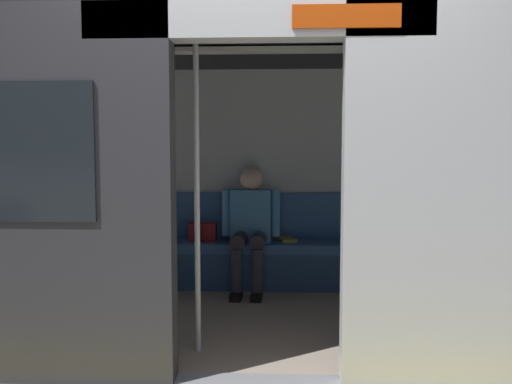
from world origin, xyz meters
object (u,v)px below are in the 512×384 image
at_px(bench_seat, 266,253).
at_px(book, 286,239).
at_px(train_car, 256,131).
at_px(handbag, 203,232).
at_px(person_seated, 250,220).
at_px(grab_pole_door, 197,193).

distance_m(bench_seat, book, 0.23).
bearing_deg(train_car, book, -103.46).
relative_size(train_car, handbag, 24.62).
xyz_separation_m(person_seated, grab_pole_door, (0.26, 1.56, 0.38)).
distance_m(train_car, grab_pole_door, 0.86).
xyz_separation_m(book, grab_pole_door, (0.59, 1.69, 0.59)).
bearing_deg(bench_seat, train_car, 86.44).
xyz_separation_m(train_car, book, (-0.25, -1.02, -1.00)).
xyz_separation_m(train_car, handbag, (0.56, -1.01, -0.93)).
bearing_deg(handbag, book, -179.13).
height_order(person_seated, grab_pole_door, grab_pole_door).
bearing_deg(person_seated, handbag, -14.12).
bearing_deg(handbag, person_seated, 165.88).
height_order(bench_seat, grab_pole_door, grab_pole_door).
distance_m(train_car, book, 1.46).
distance_m(handbag, grab_pole_door, 1.77).
relative_size(person_seated, grab_pole_door, 0.56).
bearing_deg(bench_seat, grab_pole_door, 75.95).
bearing_deg(handbag, train_car, 118.88).
bearing_deg(book, bench_seat, 1.26).
height_order(train_car, handbag, train_car).
relative_size(bench_seat, person_seated, 2.55).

